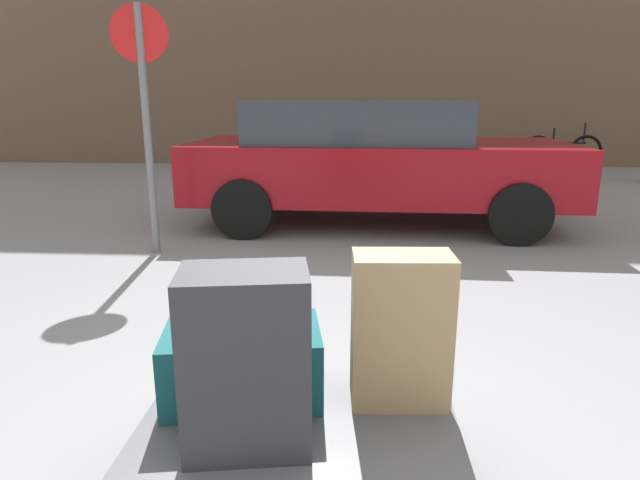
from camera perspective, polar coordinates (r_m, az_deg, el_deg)
luggage_cart at (r=2.08m, az=-2.20°, el=-20.23°), size 1.13×0.73×0.34m
suitcase_charcoal_front_left at (r=1.78m, az=-7.81°, el=-12.52°), size 0.44×0.32×0.60m
suitcase_tan_front_right at (r=2.03m, az=8.53°, el=-9.37°), size 0.37×0.22×0.58m
suitcase_teal_stacked_top at (r=2.13m, az=-8.14°, el=-12.72°), size 0.63×0.45×0.28m
parked_car at (r=6.38m, az=5.60°, el=8.51°), size 4.35×2.02×1.42m
bicycle_leaning at (r=12.11m, az=24.17°, el=8.44°), size 1.75×0.35×0.96m
bollard_kerb_near at (r=10.18m, az=18.26°, el=7.63°), size 0.23×0.23×0.61m
bollard_kerb_mid at (r=10.57m, az=24.99°, el=7.23°), size 0.23×0.23×0.61m
no_parking_sign at (r=5.28m, az=-18.02°, el=13.52°), size 0.49×0.16×2.25m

